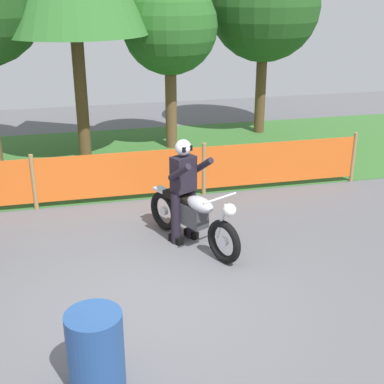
{
  "coord_description": "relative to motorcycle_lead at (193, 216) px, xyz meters",
  "views": [
    {
      "loc": [
        -0.85,
        -6.0,
        3.93
      ],
      "look_at": [
        0.88,
        1.39,
        0.9
      ],
      "focal_mm": 49.79,
      "sensor_mm": 36.0,
      "label": 1
    }
  ],
  "objects": [
    {
      "name": "rider_lead",
      "position": [
        -0.1,
        0.18,
        0.43
      ],
      "size": [
        0.7,
        0.71,
        1.69
      ],
      "rotation": [
        0.0,
        0.0,
        -1.1
      ],
      "color": "black",
      "rests_on": "ground"
    },
    {
      "name": "ground",
      "position": [
        -0.89,
        -1.38,
        -0.5
      ],
      "size": [
        24.0,
        24.0,
        0.02
      ],
      "primitive_type": "cube",
      "color": "#5B5B60"
    },
    {
      "name": "tree_rightmost",
      "position": [
        3.34,
        6.17,
        2.82
      ],
      "size": [
        2.84,
        2.84,
        4.75
      ],
      "color": "brown",
      "rests_on": "ground"
    },
    {
      "name": "barrier_fence",
      "position": [
        -0.89,
        2.04,
        0.05
      ],
      "size": [
        9.63,
        0.08,
        1.05
      ],
      "color": "#997547",
      "rests_on": "ground"
    },
    {
      "name": "oil_drum",
      "position": [
        -1.68,
        -2.88,
        -0.05
      ],
      "size": [
        0.58,
        0.58,
        0.88
      ],
      "primitive_type": "cylinder",
      "color": "navy",
      "rests_on": "ground"
    },
    {
      "name": "tree_near_right",
      "position": [
        0.71,
        5.33,
        2.41
      ],
      "size": [
        2.24,
        2.24,
        4.04
      ],
      "color": "brown",
      "rests_on": "ground"
    },
    {
      "name": "motorcycle_lead",
      "position": [
        0.0,
        0.0,
        0.0
      ],
      "size": [
        1.1,
        1.96,
        1.01
      ],
      "rotation": [
        0.0,
        0.0,
        -1.1
      ],
      "color": "black",
      "rests_on": "ground"
    },
    {
      "name": "grass_verge",
      "position": [
        -0.89,
        4.67,
        -0.49
      ],
      "size": [
        24.0,
        5.25,
        0.01
      ],
      "primitive_type": "cube",
      "color": "#386B2D",
      "rests_on": "ground"
    }
  ]
}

